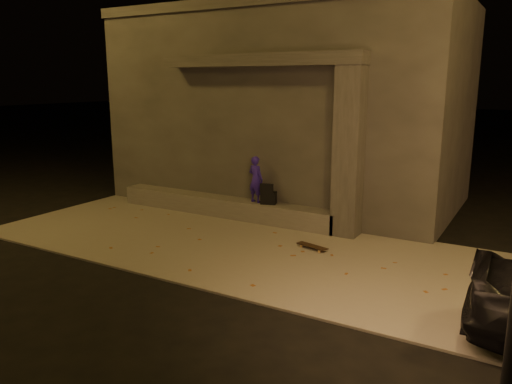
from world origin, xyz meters
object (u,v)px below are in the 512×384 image
Objects in this scene: backpack at (269,197)px; skateboard at (312,246)px; skateboarder at (256,179)px; column at (349,153)px.

backpack is 2.19m from skateboard.
skateboarder is 0.52m from backpack.
skateboarder is 1.57× the size of skateboard.
backpack is (0.35, -0.00, -0.38)m from skateboarder.
column is 2.26m from backpack.
skateboard is (-0.23, -1.28, -1.74)m from column.
backpack is at bearing -180.00° from column.
column is 5.09× the size of skateboard.
backpack is 0.71× the size of skateboard.
skateboard is (2.04, -1.28, -0.94)m from skateboarder.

